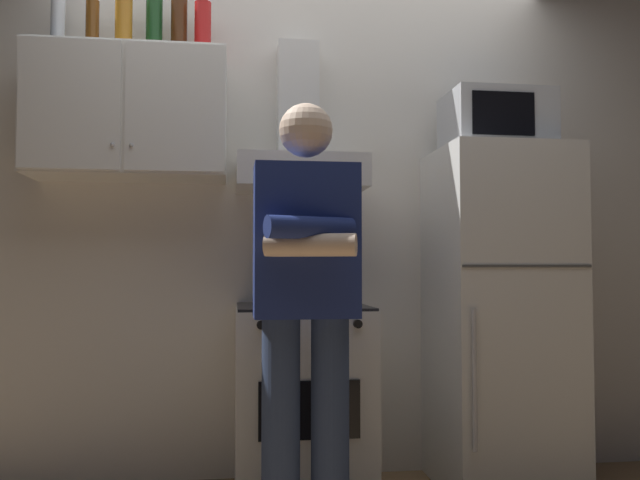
% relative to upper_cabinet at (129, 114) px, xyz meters
% --- Properties ---
extents(back_wall_tiled, '(4.80, 0.10, 2.70)m').
position_rel_upper_cabinet_xyz_m(back_wall_tiled, '(0.85, 0.23, -0.40)').
color(back_wall_tiled, silver).
rests_on(back_wall_tiled, ground_plane).
extents(upper_cabinet, '(0.90, 0.37, 0.60)m').
position_rel_upper_cabinet_xyz_m(upper_cabinet, '(0.00, 0.00, 0.00)').
color(upper_cabinet, white).
extents(stove_oven, '(0.60, 0.62, 0.87)m').
position_rel_upper_cabinet_xyz_m(stove_oven, '(0.80, -0.13, -1.32)').
color(stove_oven, white).
rests_on(stove_oven, ground_plane).
extents(range_hood, '(0.60, 0.44, 0.75)m').
position_rel_upper_cabinet_xyz_m(range_hood, '(0.80, 0.00, -0.15)').
color(range_hood, white).
extents(refrigerator, '(0.60, 0.62, 1.60)m').
position_rel_upper_cabinet_xyz_m(refrigerator, '(1.75, -0.12, -0.95)').
color(refrigerator, white).
rests_on(refrigerator, ground_plane).
extents(microwave, '(0.48, 0.37, 0.28)m').
position_rel_upper_cabinet_xyz_m(microwave, '(1.75, -0.11, -0.01)').
color(microwave, '#B7BABF').
rests_on(microwave, refrigerator).
extents(person_standing, '(0.38, 0.33, 1.64)m').
position_rel_upper_cabinet_xyz_m(person_standing, '(0.75, -0.73, -0.85)').
color(person_standing, navy).
rests_on(person_standing, ground_plane).
extents(bottle_vodka_clear, '(0.06, 0.06, 0.30)m').
position_rel_upper_cabinet_xyz_m(bottle_vodka_clear, '(-0.34, 0.04, 0.44)').
color(bottle_vodka_clear, silver).
rests_on(bottle_vodka_clear, upper_cabinet).
extents(bottle_beer_brown, '(0.06, 0.06, 0.25)m').
position_rel_upper_cabinet_xyz_m(bottle_beer_brown, '(-0.17, 0.01, 0.42)').
color(bottle_beer_brown, brown).
rests_on(bottle_beer_brown, upper_cabinet).
extents(bottle_rum_dark, '(0.08, 0.08, 0.28)m').
position_rel_upper_cabinet_xyz_m(bottle_rum_dark, '(0.22, 0.02, 0.44)').
color(bottle_rum_dark, '#47230F').
rests_on(bottle_rum_dark, upper_cabinet).
extents(bottle_liquor_amber, '(0.08, 0.08, 0.29)m').
position_rel_upper_cabinet_xyz_m(bottle_liquor_amber, '(-0.03, -0.02, 0.44)').
color(bottle_liquor_amber, '#B7721E').
rests_on(bottle_liquor_amber, upper_cabinet).
extents(bottle_wine_green, '(0.08, 0.08, 0.32)m').
position_rel_upper_cabinet_xyz_m(bottle_wine_green, '(0.11, 0.03, 0.45)').
color(bottle_wine_green, '#19471E').
rests_on(bottle_wine_green, upper_cabinet).
extents(bottle_soda_red, '(0.08, 0.08, 0.27)m').
position_rel_upper_cabinet_xyz_m(bottle_soda_red, '(0.34, 0.00, 0.43)').
color(bottle_soda_red, red).
rests_on(bottle_soda_red, upper_cabinet).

